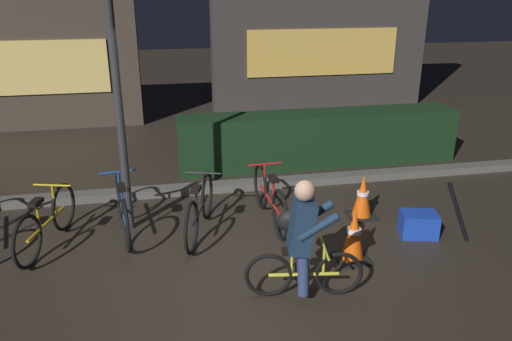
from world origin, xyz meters
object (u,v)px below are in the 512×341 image
traffic_cone_far (363,197)px  street_post (120,122)px  parked_bike_right_mid (270,198)px  blue_crate (418,224)px  closed_umbrella (458,212)px  parked_bike_left_mid (47,222)px  parked_bike_center_left (123,208)px  cyclist (302,239)px  parked_bike_center_right (200,209)px  traffic_cone_near (354,235)px

traffic_cone_far → street_post: bearing=175.0°
street_post → parked_bike_right_mid: street_post is taller
street_post → blue_crate: (3.53, -0.90, -1.25)m
blue_crate → closed_umbrella: (0.35, -0.25, 0.25)m
parked_bike_right_mid → parked_bike_left_mid: bearing=90.0°
parked_bike_right_mid → blue_crate: (1.73, -0.74, -0.18)m
blue_crate → closed_umbrella: 0.50m
parked_bike_center_left → cyclist: cyclist is taller
parked_bike_center_right → traffic_cone_far: 2.17m
parked_bike_center_right → blue_crate: parked_bike_center_right is taller
parked_bike_left_mid → parked_bike_right_mid: bearing=-71.5°
parked_bike_right_mid → cyclist: size_ratio=1.26×
parked_bike_center_left → closed_umbrella: bearing=-112.7°
traffic_cone_near → closed_umbrella: 1.38m
street_post → blue_crate: bearing=-14.3°
parked_bike_left_mid → parked_bike_right_mid: parked_bike_right_mid is taller
street_post → parked_bike_right_mid: 2.10m
parked_bike_left_mid → traffic_cone_near: bearing=-90.6°
traffic_cone_near → traffic_cone_far: (0.54, 1.03, -0.02)m
parked_bike_left_mid → parked_bike_center_left: 0.88m
parked_bike_center_left → traffic_cone_near: (2.57, -1.19, -0.02)m
parked_bike_center_left → parked_bike_right_mid: 1.87m
traffic_cone_near → traffic_cone_far: bearing=62.5°
parked_bike_right_mid → closed_umbrella: size_ratio=1.85×
parked_bike_center_left → parked_bike_right_mid: bearing=-99.5°
parked_bike_left_mid → parked_bike_center_left: (0.86, 0.19, 0.02)m
parked_bike_left_mid → cyclist: (2.67, -1.53, 0.31)m
traffic_cone_far → cyclist: 2.06m
closed_umbrella → traffic_cone_far: bearing=-44.3°
parked_bike_center_right → traffic_cone_near: bearing=-104.1°
parked_bike_left_mid → parked_bike_right_mid: size_ratio=0.93×
parked_bike_center_right → traffic_cone_near: size_ratio=2.33×
parked_bike_center_right → parked_bike_right_mid: 0.94m
parked_bike_left_mid → parked_bike_center_right: parked_bike_center_right is taller
closed_umbrella → street_post: bearing=-14.3°
blue_crate → parked_bike_center_left: bearing=167.6°
traffic_cone_near → closed_umbrella: bearing=6.2°
cyclist → traffic_cone_far: bearing=58.8°
parked_bike_left_mid → parked_bike_center_left: size_ratio=0.93×
parked_bike_left_mid → blue_crate: (4.46, -0.60, -0.17)m
parked_bike_center_left → blue_crate: (3.60, -0.79, -0.19)m
street_post → traffic_cone_near: size_ratio=4.31×
parked_bike_center_right → traffic_cone_near: parked_bike_center_right is taller
parked_bike_left_mid → traffic_cone_far: bearing=-73.9°
street_post → traffic_cone_near: 3.03m
street_post → closed_umbrella: 4.17m
street_post → cyclist: size_ratio=2.25×
parked_bike_right_mid → traffic_cone_far: parked_bike_right_mid is taller
parked_bike_left_mid → parked_bike_center_right: bearing=-74.9°
traffic_cone_far → parked_bike_left_mid: bearing=-179.6°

